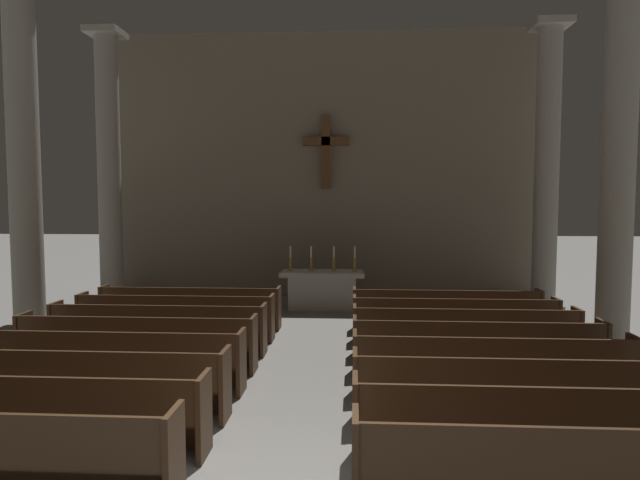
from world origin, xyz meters
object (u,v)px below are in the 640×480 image
Objects in this scene: pew_left_row_6 at (158,328)px; pew_right_row_3 at (513,391)px; pew_left_row_3 at (76,382)px; candlestick_inner_right at (334,263)px; pew_left_row_4 at (110,360)px; pew_left_row_2 at (31,412)px; column_right_second at (618,162)px; pew_left_row_8 at (190,307)px; column_right_third at (547,172)px; pew_left_row_7 at (176,317)px; candlestick_outer_left at (290,263)px; pew_right_row_8 at (446,310)px; altar at (322,289)px; candlestick_outer_right at (355,263)px; pew_right_row_4 at (493,367)px; pew_right_row_2 at (541,424)px; pew_right_row_5 at (477,348)px; pew_right_row_7 at (454,321)px; column_left_second at (24,164)px; column_left_third at (109,173)px; pew_left_row_5 at (137,342)px; pew_right_row_6 at (465,333)px; candlestick_inner_left at (311,263)px; pew_right_row_1 at (580,471)px.

pew_right_row_3 is at bearing -28.39° from pew_left_row_6.
candlestick_inner_right reaches higher than pew_left_row_3.
pew_left_row_2 is at bearing -90.00° from pew_left_row_4.
pew_right_row_3 is 0.55× the size of column_right_second.
pew_left_row_2 is 6.13m from pew_left_row_8.
pew_left_row_7 is at bearing -157.95° from column_right_third.
column_right_second is at bearing -34.84° from candlestick_inner_right.
pew_right_row_8 is at bearing -33.11° from candlestick_outer_left.
pew_left_row_6 is at bearing 151.61° from pew_right_row_3.
altar is 1.09m from candlestick_outer_right.
candlestick_outer_right is (-4.88, -0.04, -2.38)m from column_right_third.
pew_right_row_2 is at bearing -90.00° from pew_right_row_4.
pew_right_row_5 is 1.84× the size of altar.
pew_right_row_7 is at bearing -42.90° from candlestick_outer_left.
column_left_third is (0.00, 3.82, 0.00)m from column_left_second.
pew_left_row_5 is 5.76m from pew_right_row_6.
candlestick_inner_right is (-2.53, 4.45, 0.74)m from pew_right_row_6.
candlestick_inner_right is at bearing 106.55° from pew_right_row_2.
pew_left_row_8 is 1.00× the size of pew_right_row_4.
column_left_third reaches higher than pew_right_row_3.
pew_right_row_4 is at bearing 90.00° from pew_right_row_2.
column_left_second is (-8.56, 4.75, 3.11)m from pew_right_row_2.
pew_right_row_1 is at bearing -71.83° from candlestick_inner_left.
altar is (-5.73, 3.78, -3.06)m from column_right_second.
pew_left_row_8 is 0.55× the size of column_left_third.
column_left_third is at bearing 179.56° from altar.
candlestick_inner_left is (2.53, 7.51, 0.74)m from pew_left_row_3.
pew_left_row_5 is 1.00× the size of pew_left_row_8.
column_right_third is at bearing 0.46° from candlestick_inner_right.
pew_left_row_7 is at bearing 137.99° from pew_right_row_2.
pew_right_row_4 is 4.08m from pew_right_row_8.
pew_left_row_8 is 3.20m from candlestick_outer_left.
pew_right_row_7 is 9.12m from column_left_second.
altar is at bearing 139.71° from pew_right_row_8.
candlestick_outer_right is (3.68, 6.49, 0.74)m from pew_left_row_4.
altar is (-5.73, -0.04, -3.06)m from column_right_third.
pew_left_row_8 is 4.90m from column_left_third.
column_right_second is at bearing -6.98° from pew_right_row_7.
pew_left_row_2 and pew_right_row_5 have the same top height.
pew_left_row_2 is 1.84× the size of altar.
column_left_third is at bearing 122.81° from pew_left_row_6.
column_right_third is at bearing 0.44° from altar.
pew_right_row_6 is 5.27m from altar.
column_right_second is 3.82m from column_right_third.
pew_left_row_3 is 8.40m from candlestick_outer_right.
candlestick_outer_left reaches higher than pew_left_row_3.
column_left_third reaches higher than pew_left_row_5.
pew_right_row_3 is (5.67, -2.04, 0.00)m from pew_left_row_5.
candlestick_inner_left reaches higher than pew_left_row_5.
pew_right_row_7 is 0.55× the size of column_right_second.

